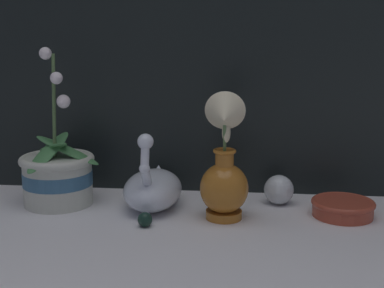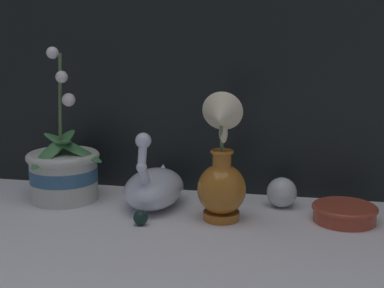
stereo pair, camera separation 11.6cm
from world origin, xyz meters
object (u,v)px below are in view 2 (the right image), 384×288
object	(u,v)px
swan_figurine	(154,186)
glass_sphere	(282,192)
orchid_potted_plant	(64,170)
blue_vase	(221,174)
amber_dish	(345,212)

from	to	relation	value
swan_figurine	glass_sphere	distance (m)	0.29
orchid_potted_plant	blue_vase	xyz separation A→B (m)	(0.39, -0.07, 0.03)
swan_figurine	blue_vase	xyz separation A→B (m)	(0.16, -0.06, 0.05)
amber_dish	blue_vase	bearing A→B (deg)	-169.79
orchid_potted_plant	swan_figurine	bearing A→B (deg)	-1.02
orchid_potted_plant	amber_dish	xyz separation A→B (m)	(0.64, -0.02, -0.05)
orchid_potted_plant	blue_vase	bearing A→B (deg)	-9.67
swan_figurine	amber_dish	bearing A→B (deg)	-2.15
orchid_potted_plant	amber_dish	size ratio (longest dim) A/B	2.63
swan_figurine	glass_sphere	world-z (taller)	swan_figurine
swan_figurine	glass_sphere	xyz separation A→B (m)	(0.29, 0.05, -0.01)
amber_dish	swan_figurine	bearing A→B (deg)	177.85
glass_sphere	amber_dish	bearing A→B (deg)	-27.21
swan_figurine	blue_vase	size ratio (longest dim) A/B	0.79
swan_figurine	glass_sphere	size ratio (longest dim) A/B	3.16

